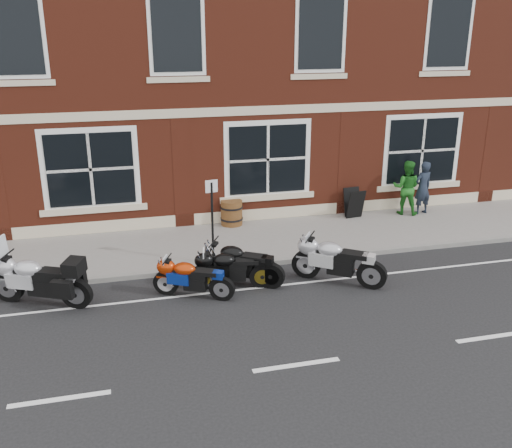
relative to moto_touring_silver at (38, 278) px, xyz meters
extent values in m
plane|color=black|center=(4.62, -0.59, -0.62)|extent=(80.00, 80.00, 0.00)
cube|color=slate|center=(4.62, 2.41, -0.56)|extent=(30.00, 3.00, 0.12)
cube|color=slate|center=(4.62, 0.83, -0.56)|extent=(30.00, 0.16, 0.12)
cube|color=maroon|center=(4.62, 9.91, 5.38)|extent=(24.00, 12.00, 12.00)
cylinder|color=black|center=(-0.66, 0.31, -0.26)|extent=(0.70, 0.43, 0.71)
cylinder|color=black|center=(0.79, -0.37, -0.26)|extent=(0.70, 0.43, 0.71)
cube|color=black|center=(0.02, -0.01, 0.11)|extent=(0.91, 0.62, 0.24)
ellipsoid|color=#B0AFB4|center=(-0.13, 0.06, 0.24)|extent=(0.73, 0.62, 0.35)
cube|color=black|center=(0.41, -0.20, 0.20)|extent=(0.67, 0.52, 0.11)
cube|color=silver|center=(-0.64, 0.30, 0.65)|extent=(0.24, 0.44, 0.50)
cylinder|color=black|center=(2.68, -0.19, -0.33)|extent=(0.56, 0.36, 0.57)
cylinder|color=black|center=(3.83, -0.78, -0.33)|extent=(0.56, 0.36, 0.57)
cube|color=black|center=(3.22, -0.47, -0.03)|extent=(0.73, 0.51, 0.20)
ellipsoid|color=#A12806|center=(3.10, -0.41, 0.08)|extent=(0.59, 0.51, 0.29)
cube|color=black|center=(3.54, -0.63, 0.04)|extent=(0.54, 0.43, 0.09)
cylinder|color=black|center=(3.51, -0.11, -0.32)|extent=(0.61, 0.23, 0.59)
cylinder|color=black|center=(4.84, -0.36, -0.32)|extent=(0.61, 0.23, 0.59)
cube|color=black|center=(4.13, -0.22, 0.00)|extent=(0.77, 0.36, 0.20)
ellipsoid|color=black|center=(3.99, -0.20, 0.11)|extent=(0.57, 0.42, 0.30)
cube|color=black|center=(4.49, -0.29, 0.07)|extent=(0.55, 0.33, 0.09)
cylinder|color=black|center=(6.00, -0.09, -0.27)|extent=(0.63, 0.52, 0.69)
cylinder|color=black|center=(7.24, -1.02, -0.27)|extent=(0.63, 0.52, 0.69)
cube|color=black|center=(6.58, -0.53, 0.09)|extent=(0.84, 0.72, 0.24)
ellipsoid|color=#9F9EA3|center=(6.45, -0.43, 0.22)|extent=(0.71, 0.67, 0.34)
cube|color=black|center=(6.92, -0.78, 0.18)|extent=(0.64, 0.58, 0.11)
cylinder|color=black|center=(3.81, 0.32, -0.30)|extent=(0.61, 0.45, 0.64)
cylinder|color=black|center=(5.03, -0.44, -0.30)|extent=(0.61, 0.45, 0.64)
cube|color=black|center=(4.38, -0.03, 0.04)|extent=(0.80, 0.63, 0.22)
ellipsoid|color=black|center=(4.25, 0.05, 0.16)|extent=(0.66, 0.60, 0.32)
cube|color=black|center=(4.72, -0.25, 0.12)|extent=(0.60, 0.51, 0.10)
imported|color=#19212E|center=(10.92, 3.32, 0.33)|extent=(0.67, 0.50, 1.65)
imported|color=#1D641C|center=(10.41, 3.42, 0.34)|extent=(1.03, 0.96, 1.68)
cylinder|color=#4D2C14|center=(4.98, 3.71, -0.13)|extent=(0.63, 0.63, 0.73)
cylinder|color=black|center=(4.98, 3.71, -0.31)|extent=(0.66, 0.66, 0.05)
cylinder|color=black|center=(4.98, 3.71, 0.05)|extent=(0.66, 0.66, 0.05)
cylinder|color=black|center=(3.94, 0.96, 0.54)|extent=(0.06, 0.06, 2.08)
cube|color=silver|center=(3.94, 0.96, 1.48)|extent=(0.30, 0.07, 0.30)
camera|label=1|loc=(1.81, -11.84, 5.09)|focal=40.00mm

